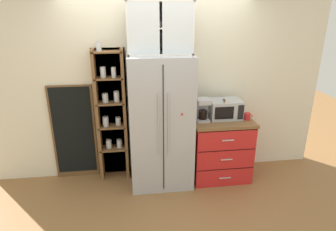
% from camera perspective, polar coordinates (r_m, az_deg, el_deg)
% --- Properties ---
extents(ground_plane, '(10.48, 10.48, 0.00)m').
position_cam_1_polar(ground_plane, '(4.30, -1.30, -12.73)').
color(ground_plane, olive).
extents(wall_back_cream, '(4.80, 0.10, 2.55)m').
position_cam_1_polar(wall_back_cream, '(4.15, -2.05, 5.33)').
color(wall_back_cream, silver).
rests_on(wall_back_cream, ground).
extents(refrigerator, '(0.83, 0.66, 1.81)m').
position_cam_1_polar(refrigerator, '(3.91, -1.45, -1.31)').
color(refrigerator, '#ADAFB5').
rests_on(refrigerator, ground).
extents(pantry_shelf_column, '(0.45, 0.26, 1.95)m').
position_cam_1_polar(pantry_shelf_column, '(4.13, -11.00, 0.45)').
color(pantry_shelf_column, brown).
rests_on(pantry_shelf_column, ground).
extents(counter_cabinet, '(0.84, 0.63, 0.90)m').
position_cam_1_polar(counter_cabinet, '(4.29, 10.13, -6.27)').
color(counter_cabinet, red).
rests_on(counter_cabinet, ground).
extents(microwave, '(0.44, 0.33, 0.26)m').
position_cam_1_polar(microwave, '(4.12, 11.07, 1.27)').
color(microwave, '#ADAFB5').
rests_on(microwave, counter_cabinet).
extents(coffee_maker, '(0.17, 0.20, 0.31)m').
position_cam_1_polar(coffee_maker, '(3.99, 6.74, 1.23)').
color(coffee_maker, '#B7B7BC').
rests_on(coffee_maker, counter_cabinet).
extents(mug_red, '(0.12, 0.09, 0.10)m').
position_cam_1_polar(mug_red, '(4.15, 15.25, -0.16)').
color(mug_red, red).
rests_on(mug_red, counter_cabinet).
extents(bottle_amber, '(0.06, 0.06, 0.30)m').
position_cam_1_polar(bottle_amber, '(4.02, 10.84, 0.83)').
color(bottle_amber, brown).
rests_on(bottle_amber, counter_cabinet).
extents(bottle_clear, '(0.06, 0.06, 0.29)m').
position_cam_1_polar(bottle_clear, '(4.05, 10.68, 0.97)').
color(bottle_clear, silver).
rests_on(bottle_clear, counter_cabinet).
extents(upper_cabinet, '(0.80, 0.32, 0.63)m').
position_cam_1_polar(upper_cabinet, '(3.69, -1.71, 16.79)').
color(upper_cabinet, silver).
rests_on(upper_cabinet, refrigerator).
extents(chalkboard_menu, '(0.60, 0.04, 1.38)m').
position_cam_1_polar(chalkboard_menu, '(4.33, -17.92, -3.17)').
color(chalkboard_menu, brown).
rests_on(chalkboard_menu, ground).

